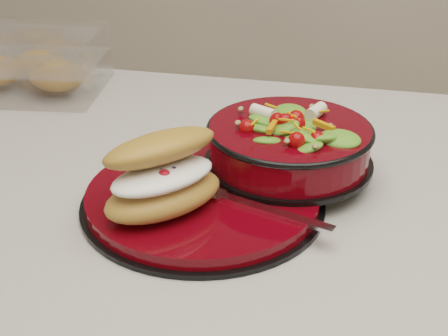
% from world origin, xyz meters
% --- Properties ---
extents(dinner_plate, '(0.28, 0.28, 0.02)m').
position_xyz_m(dinner_plate, '(-0.06, -0.06, 0.91)').
color(dinner_plate, black).
rests_on(dinner_plate, island_counter).
extents(salad_bowl, '(0.20, 0.20, 0.09)m').
position_xyz_m(salad_bowl, '(0.02, 0.03, 0.95)').
color(salad_bowl, black).
rests_on(salad_bowl, dinner_plate).
extents(croissant, '(0.14, 0.16, 0.08)m').
position_xyz_m(croissant, '(-0.09, -0.10, 0.96)').
color(croissant, '#A87733').
rests_on(croissant, dinner_plate).
extents(fork, '(0.17, 0.07, 0.00)m').
position_xyz_m(fork, '(-0.00, -0.08, 0.92)').
color(fork, silver).
rests_on(fork, dinner_plate).
extents(pastry_box, '(0.27, 0.21, 0.09)m').
position_xyz_m(pastry_box, '(-0.44, 0.24, 0.94)').
color(pastry_box, white).
rests_on(pastry_box, island_counter).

